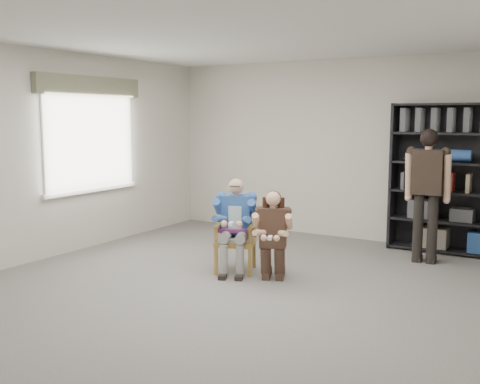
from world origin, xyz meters
The scene contains 8 objects.
room_shell centered at (0.00, 0.00, 1.40)m, with size 6.00×7.00×2.80m, color beige, non-canonical shape.
floor centered at (0.00, 0.00, 0.00)m, with size 6.00×7.00×0.01m, color #64605D.
window_left centered at (-2.95, 1.00, 1.63)m, with size 0.16×2.00×1.75m, color silver, non-canonical shape.
armchair centered at (-0.45, 0.91, 0.45)m, with size 0.52×0.50×0.90m, color olive, non-canonical shape.
seated_man centered at (-0.45, 0.91, 0.58)m, with size 0.50×0.70×1.17m, color navy, non-canonical shape.
kneeling_woman centered at (0.13, 0.79, 0.53)m, with size 0.45×0.72×1.07m, color #34231C, non-canonical shape.
bookshelf centered at (1.70, 3.28, 1.05)m, with size 1.80×0.38×2.10m, color black, non-canonical shape.
standing_man centered at (1.46, 2.54, 0.88)m, with size 0.54×0.30×1.75m, color black, non-canonical shape.
Camera 1 is at (3.08, -4.89, 1.91)m, focal length 42.00 mm.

